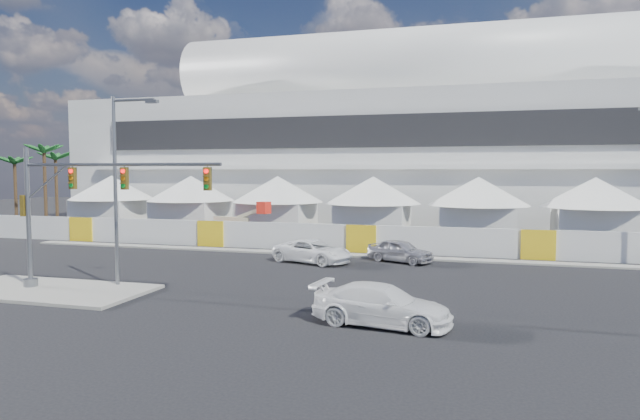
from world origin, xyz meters
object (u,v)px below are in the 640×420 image
(traffic_mast, at_px, (69,208))
(boom_lift, at_px, (228,230))
(pickup_curb, at_px, (313,251))
(streetlight_median, at_px, (119,178))
(lot_car_c, at_px, (123,229))
(sedan_silver, at_px, (400,251))
(pickup_near, at_px, (382,305))

(traffic_mast, distance_m, boom_lift, 20.97)
(pickup_curb, bearing_deg, streetlight_median, 163.91)
(lot_car_c, bearing_deg, streetlight_median, -141.44)
(pickup_curb, xyz_separation_m, boom_lift, (-10.20, 8.87, 0.18))
(pickup_curb, relative_size, lot_car_c, 1.19)
(pickup_curb, distance_m, traffic_mast, 15.09)
(sedan_silver, height_order, pickup_near, pickup_near)
(boom_lift, bearing_deg, pickup_near, -37.25)
(pickup_near, relative_size, streetlight_median, 0.57)
(pickup_near, bearing_deg, lot_car_c, 57.48)
(sedan_silver, distance_m, streetlight_median, 17.91)
(lot_car_c, distance_m, traffic_mast, 24.40)
(pickup_near, distance_m, traffic_mast, 16.08)
(streetlight_median, relative_size, boom_lift, 1.36)
(streetlight_median, bearing_deg, pickup_curb, 55.41)
(traffic_mast, relative_size, streetlight_median, 1.15)
(sedan_silver, bearing_deg, pickup_curb, 131.44)
(traffic_mast, bearing_deg, lot_car_c, 119.51)
(lot_car_c, distance_m, streetlight_median, 24.23)
(streetlight_median, bearing_deg, boom_lift, 99.42)
(streetlight_median, bearing_deg, pickup_near, -13.18)
(sedan_silver, relative_size, pickup_near, 0.81)
(pickup_curb, distance_m, boom_lift, 13.52)
(lot_car_c, relative_size, traffic_mast, 0.41)
(sedan_silver, bearing_deg, lot_car_c, 97.28)
(streetlight_median, distance_m, boom_lift, 19.89)
(pickup_curb, relative_size, streetlight_median, 0.56)
(lot_car_c, height_order, streetlight_median, streetlight_median)
(pickup_near, xyz_separation_m, boom_lift, (-17.07, 22.33, 0.14))
(pickup_curb, bearing_deg, boom_lift, 67.48)
(pickup_curb, xyz_separation_m, traffic_mast, (-8.78, -11.81, 3.36))
(pickup_curb, xyz_separation_m, streetlight_median, (-7.03, -10.20, 4.84))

